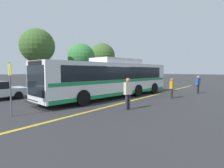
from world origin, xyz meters
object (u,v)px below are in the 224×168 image
Objects in this scene: transit_bus at (112,78)px; pedestrian_2 at (128,92)px; pedestrian_0 at (172,87)px; bus_stop_sign at (10,83)px; tree_0 at (81,57)px; tree_1 at (37,46)px; pedestrian_1 at (198,83)px; tree_2 at (102,56)px.

transit_bus is 4.81m from pedestrian_2.
pedestrian_0 is 10.97m from bus_stop_sign.
pedestrian_0 is at bearing -104.91° from tree_0.
bus_stop_sign reaches higher than pedestrian_0.
transit_bus is 7.78m from bus_stop_sign.
tree_1 is (0.23, 11.88, 3.64)m from transit_bus.
pedestrian_1 is at bearing -88.03° from tree_0.
transit_bus is 1.76× the size of tree_1.
bus_stop_sign is 0.35× the size of tree_1.
pedestrian_2 reaches higher than pedestrian_0.
tree_0 reaches higher than transit_bus.
pedestrian_2 is 21.22m from tree_2.
pedestrian_1 is 15.51m from bus_stop_sign.
tree_1 reaches higher than pedestrian_2.
tree_2 is at bearing -39.63° from transit_bus.
pedestrian_1 is 10.15m from pedestrian_2.
bus_stop_sign is (-7.78, -0.02, 0.02)m from transit_bus.
bus_stop_sign is 22.60m from tree_2.
pedestrian_0 is at bearing 14.21° from pedestrian_2.
pedestrian_1 is 16.09m from tree_0.
tree_2 is (14.74, 14.81, 3.69)m from pedestrian_2.
pedestrian_1 is at bearing -119.83° from transit_bus.
tree_0 is at bearing -10.53° from tree_1.
transit_bus is 16.43m from tree_2.
pedestrian_0 is at bearing -171.46° from pedestrian_1.
tree_2 is at bearing -53.59° from bus_stop_sign.
bus_stop_sign reaches higher than pedestrian_2.
transit_bus reaches higher than pedestrian_2.
bus_stop_sign is (-4.61, 3.56, 0.60)m from pedestrian_2.
pedestrian_0 is 0.21× the size of tree_1.
pedestrian_2 is at bearing 144.75° from transit_bus.
transit_bus is 12.74m from tree_0.
pedestrian_1 is at bearing 163.92° from pedestrian_0.
pedestrian_1 is 0.27× the size of tree_0.
tree_1 reaches higher than pedestrian_1.
tree_2 reaches higher than pedestrian_1.
tree_2 is (5.24, 0.48, 0.56)m from tree_0.
pedestrian_0 is 4.59m from pedestrian_1.
tree_1 is (3.39, 15.46, 4.22)m from pedestrian_2.
tree_1 is at bearing -27.68° from bus_stop_sign.
bus_stop_sign is at bearing -142.67° from tree_0.
pedestrian_1 is 0.66× the size of bus_stop_sign.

